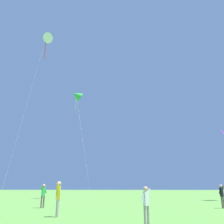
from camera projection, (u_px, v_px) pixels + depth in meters
name	position (u px, v px, depth m)	size (l,w,h in m)	color
kite_green_small	(77.00, 95.00, 38.68)	(5.03, 6.95, 16.66)	green
kite_white_distant	(46.00, 38.00, 40.65)	(2.95, 6.59, 26.80)	white
person_far_back	(58.00, 195.00, 12.96)	(0.25, 0.59, 1.81)	gray
person_with_spool	(43.00, 193.00, 18.67)	(0.49, 0.42, 1.75)	#665B4C
person_near_tree	(222.00, 194.00, 18.31)	(0.52, 0.35, 1.71)	#665B4C
person_foreground_watcher	(146.00, 202.00, 10.09)	(0.45, 0.34, 1.52)	gray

